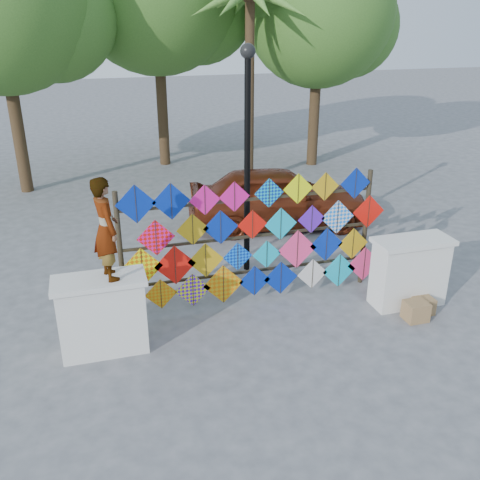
{
  "coord_description": "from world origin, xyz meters",
  "views": [
    {
      "loc": [
        -2.66,
        -7.65,
        4.93
      ],
      "look_at": [
        -0.25,
        0.6,
        1.29
      ],
      "focal_mm": 40.0,
      "sensor_mm": 36.0,
      "label": 1
    }
  ],
  "objects_px": {
    "kite_rack": "(256,241)",
    "sedan": "(278,197)",
    "lamppost": "(247,142)",
    "vendor_woman": "(106,229)"
  },
  "relations": [
    {
      "from": "vendor_woman",
      "to": "sedan",
      "type": "bearing_deg",
      "value": -58.5
    },
    {
      "from": "vendor_woman",
      "to": "lamppost",
      "type": "xyz_separation_m",
      "value": [
        2.82,
        2.2,
        0.63
      ]
    },
    {
      "from": "kite_rack",
      "to": "vendor_woman",
      "type": "height_order",
      "value": "vendor_woman"
    },
    {
      "from": "kite_rack",
      "to": "sedan",
      "type": "distance_m",
      "value": 3.87
    },
    {
      "from": "sedan",
      "to": "lamppost",
      "type": "distance_m",
      "value": 3.26
    },
    {
      "from": "sedan",
      "to": "kite_rack",
      "type": "bearing_deg",
      "value": 163.01
    },
    {
      "from": "vendor_woman",
      "to": "kite_rack",
      "type": "bearing_deg",
      "value": -84.43
    },
    {
      "from": "kite_rack",
      "to": "sedan",
      "type": "relative_size",
      "value": 1.12
    },
    {
      "from": "kite_rack",
      "to": "lamppost",
      "type": "relative_size",
      "value": 1.11
    },
    {
      "from": "vendor_woman",
      "to": "lamppost",
      "type": "distance_m",
      "value": 3.63
    }
  ]
}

